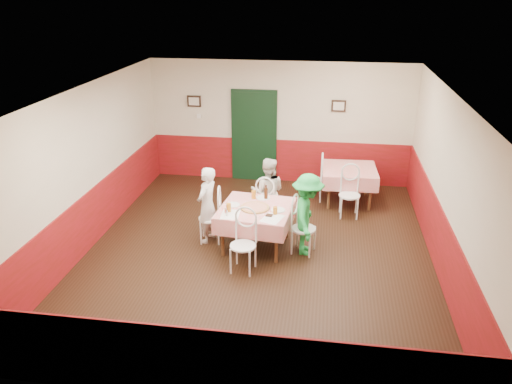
# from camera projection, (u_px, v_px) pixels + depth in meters

# --- Properties ---
(floor) EXTENTS (7.00, 7.00, 0.00)m
(floor) POSITION_uv_depth(u_px,v_px,m) (258.00, 251.00, 8.79)
(floor) COLOR black
(floor) RESTS_ON ground
(ceiling) EXTENTS (7.00, 7.00, 0.00)m
(ceiling) POSITION_uv_depth(u_px,v_px,m) (259.00, 92.00, 7.71)
(ceiling) COLOR white
(ceiling) RESTS_ON back_wall
(back_wall) EXTENTS (6.00, 0.10, 2.80)m
(back_wall) POSITION_uv_depth(u_px,v_px,m) (280.00, 123.00, 11.45)
(back_wall) COLOR beige
(back_wall) RESTS_ON ground
(front_wall) EXTENTS (6.00, 0.10, 2.80)m
(front_wall) POSITION_uv_depth(u_px,v_px,m) (210.00, 298.00, 5.06)
(front_wall) COLOR beige
(front_wall) RESTS_ON ground
(left_wall) EXTENTS (0.10, 7.00, 2.80)m
(left_wall) POSITION_uv_depth(u_px,v_px,m) (88.00, 168.00, 8.66)
(left_wall) COLOR beige
(left_wall) RESTS_ON ground
(right_wall) EXTENTS (0.10, 7.00, 2.80)m
(right_wall) POSITION_uv_depth(u_px,v_px,m) (447.00, 187.00, 7.85)
(right_wall) COLOR beige
(right_wall) RESTS_ON ground
(wainscot_back) EXTENTS (6.00, 0.03, 1.00)m
(wainscot_back) POSITION_uv_depth(u_px,v_px,m) (279.00, 160.00, 11.78)
(wainscot_back) COLOR maroon
(wainscot_back) RESTS_ON ground
(wainscot_front) EXTENTS (6.00, 0.03, 1.00)m
(wainscot_front) POSITION_uv_depth(u_px,v_px,m) (213.00, 367.00, 5.42)
(wainscot_front) COLOR maroon
(wainscot_front) RESTS_ON ground
(wainscot_left) EXTENTS (0.03, 7.00, 1.00)m
(wainscot_left) POSITION_uv_depth(u_px,v_px,m) (95.00, 215.00, 9.00)
(wainscot_left) COLOR maroon
(wainscot_left) RESTS_ON ground
(wainscot_right) EXTENTS (0.03, 7.00, 1.00)m
(wainscot_right) POSITION_uv_depth(u_px,v_px,m) (438.00, 237.00, 8.20)
(wainscot_right) COLOR maroon
(wainscot_right) RESTS_ON ground
(door) EXTENTS (0.96, 0.06, 2.10)m
(door) POSITION_uv_depth(u_px,v_px,m) (254.00, 137.00, 11.62)
(door) COLOR black
(door) RESTS_ON ground
(picture_left) EXTENTS (0.32, 0.03, 0.26)m
(picture_left) POSITION_uv_depth(u_px,v_px,m) (194.00, 101.00, 11.50)
(picture_left) COLOR black
(picture_left) RESTS_ON back_wall
(picture_right) EXTENTS (0.32, 0.03, 0.26)m
(picture_right) POSITION_uv_depth(u_px,v_px,m) (339.00, 106.00, 11.05)
(picture_right) COLOR black
(picture_right) RESTS_ON back_wall
(thermostat) EXTENTS (0.10, 0.03, 0.10)m
(thermostat) POSITION_uv_depth(u_px,v_px,m) (199.00, 116.00, 11.62)
(thermostat) COLOR white
(thermostat) RESTS_ON back_wall
(main_table) EXTENTS (1.34, 1.34, 0.77)m
(main_table) POSITION_uv_depth(u_px,v_px,m) (256.00, 227.00, 8.81)
(main_table) COLOR red
(main_table) RESTS_ON ground
(second_table) EXTENTS (1.16, 1.16, 0.77)m
(second_table) POSITION_uv_depth(u_px,v_px,m) (348.00, 185.00, 10.65)
(second_table) COLOR red
(second_table) RESTS_ON ground
(chair_left) EXTENTS (0.46, 0.46, 0.90)m
(chair_left) POSITION_uv_depth(u_px,v_px,m) (210.00, 218.00, 8.98)
(chair_left) COLOR white
(chair_left) RESTS_ON ground
(chair_right) EXTENTS (0.50, 0.50, 0.90)m
(chair_right) POSITION_uv_depth(u_px,v_px,m) (304.00, 229.00, 8.59)
(chair_right) COLOR white
(chair_right) RESTS_ON ground
(chair_far) EXTENTS (0.46, 0.46, 0.90)m
(chair_far) POSITION_uv_depth(u_px,v_px,m) (267.00, 204.00, 9.55)
(chair_far) COLOR white
(chair_far) RESTS_ON ground
(chair_near) EXTENTS (0.47, 0.47, 0.90)m
(chair_near) POSITION_uv_depth(u_px,v_px,m) (243.00, 246.00, 8.03)
(chair_near) COLOR white
(chair_near) RESTS_ON ground
(chair_second_a) EXTENTS (0.44, 0.44, 0.90)m
(chair_second_a) POSITION_uv_depth(u_px,v_px,m) (313.00, 180.00, 10.73)
(chair_second_a) COLOR white
(chair_second_a) RESTS_ON ground
(chair_second_b) EXTENTS (0.44, 0.44, 0.90)m
(chair_second_b) POSITION_uv_depth(u_px,v_px,m) (350.00, 196.00, 9.94)
(chair_second_b) COLOR white
(chair_second_b) RESTS_ON ground
(pizza) EXTENTS (0.54, 0.54, 0.03)m
(pizza) POSITION_uv_depth(u_px,v_px,m) (255.00, 207.00, 8.63)
(pizza) COLOR #B74723
(pizza) RESTS_ON main_table
(plate_left) EXTENTS (0.27, 0.27, 0.01)m
(plate_left) POSITION_uv_depth(u_px,v_px,m) (233.00, 205.00, 8.75)
(plate_left) COLOR white
(plate_left) RESTS_ON main_table
(plate_right) EXTENTS (0.27, 0.27, 0.01)m
(plate_right) POSITION_uv_depth(u_px,v_px,m) (278.00, 210.00, 8.55)
(plate_right) COLOR white
(plate_right) RESTS_ON main_table
(plate_far) EXTENTS (0.27, 0.27, 0.01)m
(plate_far) POSITION_uv_depth(u_px,v_px,m) (263.00, 198.00, 9.04)
(plate_far) COLOR white
(plate_far) RESTS_ON main_table
(glass_a) EXTENTS (0.09, 0.09, 0.15)m
(glass_a) POSITION_uv_depth(u_px,v_px,m) (229.00, 208.00, 8.48)
(glass_a) COLOR #BF7219
(glass_a) RESTS_ON main_table
(glass_b) EXTENTS (0.08, 0.08, 0.13)m
(glass_b) POSITION_uv_depth(u_px,v_px,m) (275.00, 211.00, 8.38)
(glass_b) COLOR #BF7219
(glass_b) RESTS_ON main_table
(glass_c) EXTENTS (0.09, 0.09, 0.15)m
(glass_c) POSITION_uv_depth(u_px,v_px,m) (254.00, 195.00, 9.00)
(glass_c) COLOR #BF7219
(glass_c) RESTS_ON main_table
(beer_bottle) EXTENTS (0.07, 0.07, 0.24)m
(beer_bottle) POSITION_uv_depth(u_px,v_px,m) (266.00, 193.00, 8.95)
(beer_bottle) COLOR #381C0A
(beer_bottle) RESTS_ON main_table
(shaker_a) EXTENTS (0.04, 0.04, 0.09)m
(shaker_a) POSITION_uv_depth(u_px,v_px,m) (227.00, 212.00, 8.37)
(shaker_a) COLOR silver
(shaker_a) RESTS_ON main_table
(shaker_b) EXTENTS (0.04, 0.04, 0.09)m
(shaker_b) POSITION_uv_depth(u_px,v_px,m) (227.00, 214.00, 8.33)
(shaker_b) COLOR silver
(shaker_b) RESTS_ON main_table
(shaker_c) EXTENTS (0.04, 0.04, 0.09)m
(shaker_c) POSITION_uv_depth(u_px,v_px,m) (226.00, 211.00, 8.43)
(shaker_c) COLOR #B23319
(shaker_c) RESTS_ON main_table
(menu_left) EXTENTS (0.31, 0.41, 0.00)m
(menu_left) POSITION_uv_depth(u_px,v_px,m) (230.00, 214.00, 8.40)
(menu_left) COLOR white
(menu_left) RESTS_ON main_table
(menu_right) EXTENTS (0.41, 0.47, 0.00)m
(menu_right) POSITION_uv_depth(u_px,v_px,m) (272.00, 219.00, 8.25)
(menu_right) COLOR white
(menu_right) RESTS_ON main_table
(wallet) EXTENTS (0.12, 0.10, 0.02)m
(wallet) POSITION_uv_depth(u_px,v_px,m) (269.00, 215.00, 8.34)
(wallet) COLOR black
(wallet) RESTS_ON main_table
(diner_left) EXTENTS (0.47, 0.59, 1.41)m
(diner_left) POSITION_uv_depth(u_px,v_px,m) (207.00, 205.00, 8.89)
(diner_left) COLOR gray
(diner_left) RESTS_ON ground
(diner_far) EXTENTS (0.68, 0.54, 1.36)m
(diner_far) POSITION_uv_depth(u_px,v_px,m) (268.00, 192.00, 9.50)
(diner_far) COLOR gray
(diner_far) RESTS_ON ground
(diner_right) EXTENTS (0.57, 0.95, 1.45)m
(diner_right) POSITION_uv_depth(u_px,v_px,m) (307.00, 215.00, 8.47)
(diner_right) COLOR gray
(diner_right) RESTS_ON ground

